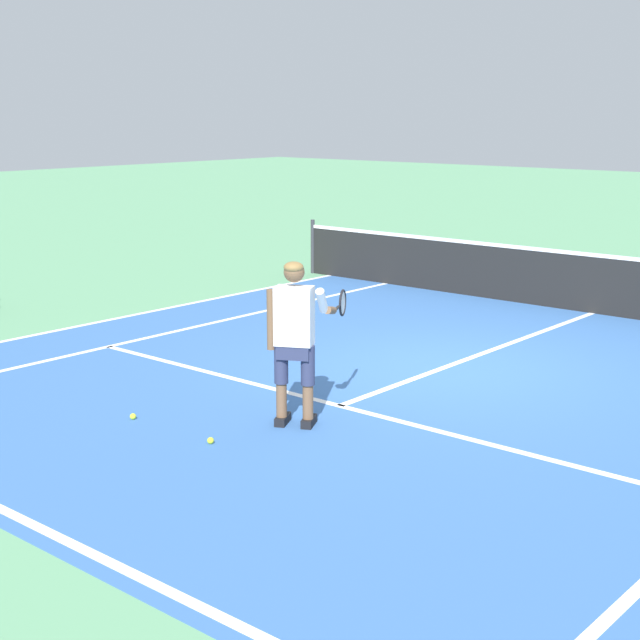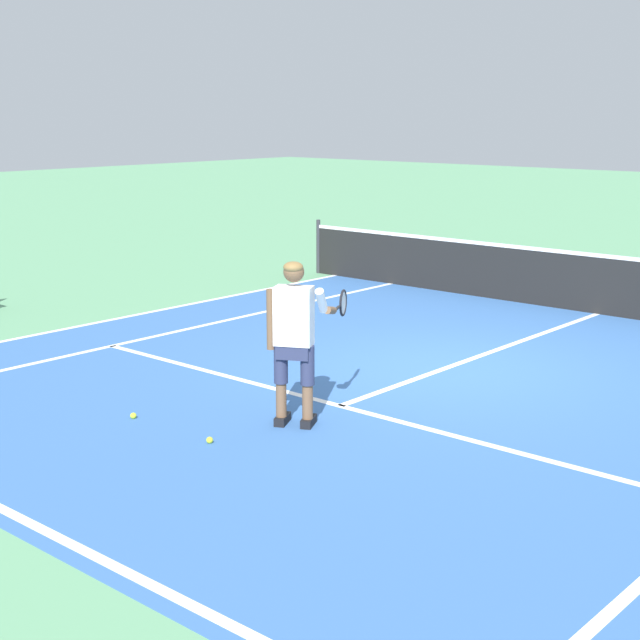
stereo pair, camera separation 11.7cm
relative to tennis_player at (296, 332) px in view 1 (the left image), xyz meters
name	(u,v)px [view 1 (the left image)]	position (x,y,z in m)	size (l,w,h in m)	color
ground_plane	(442,369)	(-0.06, 2.81, -0.99)	(80.00, 80.00, 0.00)	#609E70
court_inner_surface	(405,382)	(-0.06, 2.03, -0.99)	(10.98, 10.72, 0.00)	#3866A8
line_baseline	(26,521)	(-0.06, -3.13, -0.99)	(10.98, 0.10, 0.01)	white
line_service	(340,406)	(-0.06, 0.79, -0.99)	(8.23, 0.10, 0.01)	white
line_centre_service	(490,351)	(-0.06, 3.99, -0.99)	(0.10, 6.40, 0.01)	white
line_singles_left	(177,331)	(-4.17, 2.03, -0.99)	(0.10, 10.32, 0.01)	white
line_doubles_left	(119,318)	(-5.55, 2.03, -0.99)	(0.10, 10.32, 0.01)	white
tennis_net	(594,283)	(-0.06, 7.19, -0.49)	(11.96, 0.08, 1.07)	#333338
tennis_player	(296,332)	(0.00, 0.00, 0.00)	(0.55, 1.23, 1.71)	black
tennis_ball_near_feet	(211,441)	(-0.26, -0.96, -0.96)	(0.07, 0.07, 0.07)	#CCE02D
tennis_ball_by_baseline	(133,416)	(-1.43, -0.98, -0.96)	(0.07, 0.07, 0.07)	#CCE02D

